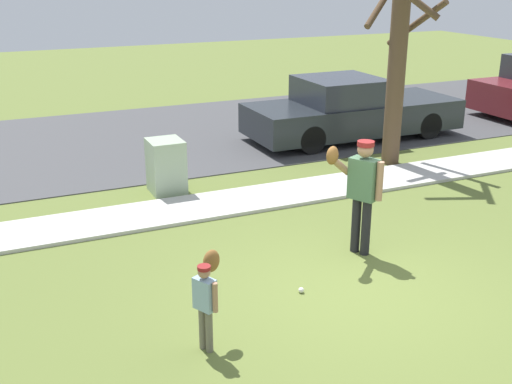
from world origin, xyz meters
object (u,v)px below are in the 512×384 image
Objects in this scene: utility_cabinet at (166,166)px; street_tree_near at (398,51)px; person_adult at (361,185)px; person_child at (207,290)px; baseball at (301,290)px; parked_pickup_dark at (350,111)px.

utility_cabinet is 0.22× the size of street_tree_near.
utility_cabinet is at bearing 177.75° from street_tree_near.
person_adult is at bearing -64.59° from utility_cabinet.
utility_cabinet is (-1.78, 3.74, -0.56)m from person_adult.
person_child is 1.07× the size of utility_cabinet.
person_child reaches higher than baseball.
person_adult reaches higher than baseball.
parked_pickup_dark is at bearing 22.28° from person_child.
parked_pickup_dark is (3.40, 5.69, -0.38)m from person_adult.
person_adult reaches higher than utility_cabinet.
person_child reaches higher than utility_cabinet.
person_adult is at bearing -120.88° from parked_pickup_dark.
baseball is 4.51m from utility_cabinet.
utility_cabinet is at bearing -90.96° from person_adult.
person_adult is 1.82m from baseball.
street_tree_near reaches higher than person_child.
street_tree_near is 2.75m from parked_pickup_dark.
parked_pickup_dark is (5.18, 1.95, 0.18)m from utility_cabinet.
parked_pickup_dark reaches higher than utility_cabinet.
person_child is 5.22m from utility_cabinet.
parked_pickup_dark is at bearing -147.24° from person_adult.
street_tree_near is at bearing 44.11° from baseball.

